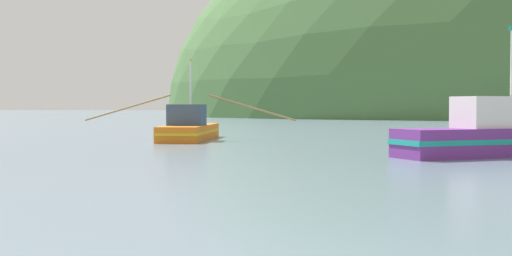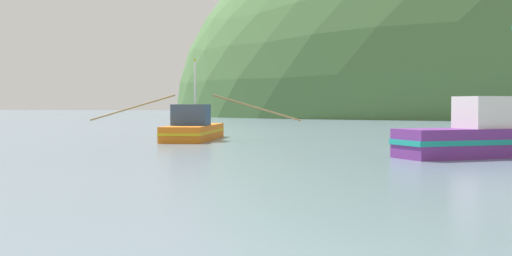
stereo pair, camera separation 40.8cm
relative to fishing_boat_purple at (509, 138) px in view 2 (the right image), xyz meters
name	(u,v)px [view 2 (the right image)]	position (x,y,z in m)	size (l,w,h in m)	color
fishing_boat_purple	(509,138)	(0.00, 0.00, 0.00)	(11.26, 7.30, 5.89)	#6B2D84
fishing_boat_orange	(193,129)	(-17.08, 12.78, -0.10)	(14.23, 9.88, 5.42)	orange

